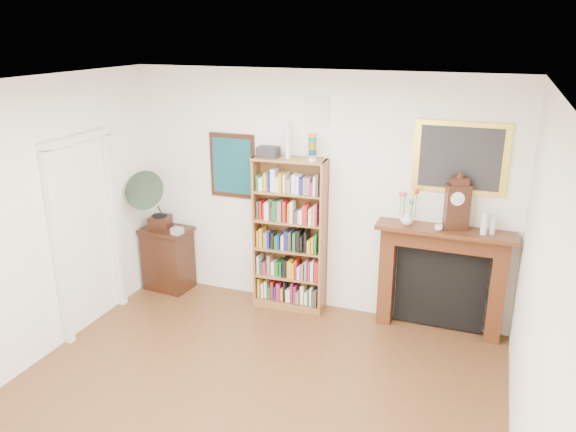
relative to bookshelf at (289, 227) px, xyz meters
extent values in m
cube|color=white|center=(0.27, -2.33, 1.78)|extent=(4.50, 5.00, 0.01)
cube|color=white|center=(0.27, 0.17, 0.38)|extent=(4.50, 0.01, 2.80)
cube|color=white|center=(2.52, -2.33, 0.38)|extent=(0.01, 5.00, 2.80)
cube|color=white|center=(-1.94, -1.60, 0.03)|extent=(0.08, 0.08, 2.10)
cube|color=white|center=(-1.94, -0.66, 0.03)|extent=(0.08, 0.08, 2.10)
cube|color=white|center=(-1.94, -1.13, 1.11)|extent=(0.08, 1.02, 0.08)
cube|color=black|center=(-0.78, 0.15, 0.63)|extent=(0.58, 0.03, 0.78)
cube|color=#114853|center=(-0.78, 0.14, 0.63)|extent=(0.50, 0.01, 0.67)
cube|color=white|center=(0.27, 0.15, 1.33)|extent=(0.26, 0.03, 0.30)
cube|color=silver|center=(0.27, 0.14, 1.33)|extent=(0.22, 0.01, 0.26)
cube|color=gold|center=(1.82, 0.15, 0.93)|extent=(0.95, 0.03, 0.75)
cube|color=#262628|center=(1.82, 0.14, 0.93)|extent=(0.82, 0.01, 0.65)
cube|color=brown|center=(-0.41, 0.00, -0.11)|extent=(0.04, 0.30, 1.83)
cube|color=brown|center=(0.41, 0.00, -0.11)|extent=(0.04, 0.30, 1.83)
cube|color=brown|center=(0.00, 0.00, 0.80)|extent=(0.86, 0.35, 0.02)
cube|color=brown|center=(0.00, 0.00, -0.99)|extent=(0.86, 0.35, 0.08)
cube|color=brown|center=(0.00, 0.14, -0.11)|extent=(0.84, 0.07, 1.83)
cube|color=brown|center=(0.00, 0.00, -0.63)|extent=(0.81, 0.33, 0.02)
cube|color=brown|center=(0.00, 0.00, -0.28)|extent=(0.81, 0.33, 0.02)
cube|color=brown|center=(0.00, 0.00, 0.07)|extent=(0.81, 0.33, 0.02)
cube|color=brown|center=(0.00, 0.00, 0.41)|extent=(0.81, 0.33, 0.02)
cube|color=black|center=(-1.63, -0.07, -0.62)|extent=(0.63, 0.48, 0.82)
cube|color=#461C10|center=(1.16, 0.04, -0.44)|extent=(0.16, 0.21, 1.17)
cube|color=#461C10|center=(2.33, 0.04, -0.44)|extent=(0.16, 0.21, 1.17)
cube|color=#461C10|center=(1.75, 0.04, 0.05)|extent=(1.33, 0.22, 0.19)
cube|color=#461C10|center=(1.75, 0.00, 0.17)|extent=(1.44, 0.35, 0.04)
cube|color=black|center=(1.75, 0.12, -0.53)|extent=(0.97, 0.09, 0.94)
cube|color=black|center=(-1.72, -0.05, -0.13)|extent=(0.28, 0.28, 0.15)
cylinder|color=black|center=(-1.72, -0.05, -0.05)|extent=(0.22, 0.22, 0.01)
cone|color=#324838|center=(-1.72, -0.20, 0.27)|extent=(0.58, 0.68, 0.62)
cube|color=#B9B8C6|center=(-1.39, -0.19, -0.17)|extent=(0.13, 0.13, 0.08)
cube|color=black|center=(1.84, 0.03, 0.43)|extent=(0.27, 0.21, 0.49)
cylinder|color=white|center=(1.84, -0.04, 0.54)|extent=(0.14, 0.06, 0.14)
cube|color=black|center=(1.84, 0.03, 0.71)|extent=(0.20, 0.16, 0.09)
imported|color=silver|center=(1.34, 0.00, 0.26)|extent=(0.18, 0.18, 0.14)
imported|color=white|center=(1.68, -0.08, 0.22)|extent=(0.10, 0.10, 0.06)
cylinder|color=silver|center=(2.12, -0.03, 0.31)|extent=(0.07, 0.07, 0.24)
cylinder|color=silver|center=(2.21, 0.02, 0.29)|extent=(0.06, 0.06, 0.20)
camera|label=1|loc=(2.13, -5.76, 2.20)|focal=35.00mm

